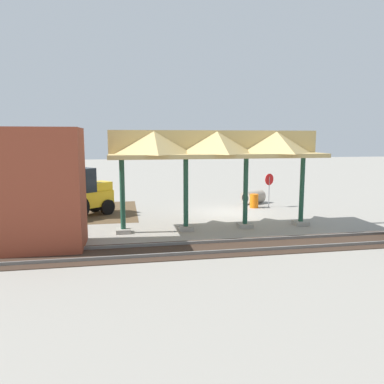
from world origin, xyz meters
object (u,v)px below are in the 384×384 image
concrete_pipe (253,197)px  brick_utility_building (43,189)px  backhoe (83,195)px  stop_sign (269,183)px  traffic_barrel (254,201)px

concrete_pipe → brick_utility_building: (12.10, 8.56, 2.01)m
backhoe → brick_utility_building: (0.90, 6.29, 1.21)m
stop_sign → brick_utility_building: bearing=29.4°
stop_sign → brick_utility_building: (12.67, 7.13, 0.88)m
backhoe → stop_sign: bearing=-176.0°
backhoe → concrete_pipe: size_ratio=2.68×
stop_sign → traffic_barrel: 1.55m
backhoe → brick_utility_building: brick_utility_building is taller
concrete_pipe → brick_utility_building: size_ratio=0.37×
backhoe → traffic_barrel: (-10.74, -0.77, -0.81)m
brick_utility_building → traffic_barrel: size_ratio=5.50×
traffic_barrel → brick_utility_building: bearing=31.3°
stop_sign → concrete_pipe: size_ratio=1.22×
stop_sign → concrete_pipe: 1.91m
stop_sign → traffic_barrel: bearing=3.4°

